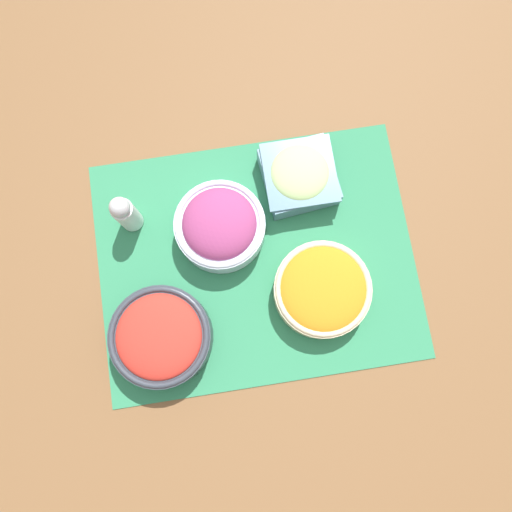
# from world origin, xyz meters

# --- Properties ---
(ground_plane) EXTENTS (3.00, 3.00, 0.00)m
(ground_plane) POSITION_xyz_m (0.00, 0.00, 0.00)
(ground_plane) COLOR brown
(placemat) EXTENTS (0.55, 0.43, 0.00)m
(placemat) POSITION_xyz_m (0.00, 0.00, 0.00)
(placemat) COLOR #2D7A51
(placemat) RESTS_ON ground_plane
(onion_bowl) EXTENTS (0.15, 0.15, 0.08)m
(onion_bowl) POSITION_xyz_m (-0.05, 0.06, 0.04)
(onion_bowl) COLOR silver
(onion_bowl) RESTS_ON placemat
(carrot_bowl) EXTENTS (0.16, 0.16, 0.06)m
(carrot_bowl) POSITION_xyz_m (0.10, -0.07, 0.03)
(carrot_bowl) COLOR beige
(carrot_bowl) RESTS_ON placemat
(tomato_bowl) EXTENTS (0.17, 0.17, 0.07)m
(tomato_bowl) POSITION_xyz_m (-0.17, -0.11, 0.04)
(tomato_bowl) COLOR #333842
(tomato_bowl) RESTS_ON placemat
(cucumber_bowl) EXTENTS (0.13, 0.13, 0.06)m
(cucumber_bowl) POSITION_xyz_m (0.10, 0.13, 0.03)
(cucumber_bowl) COLOR slate
(cucumber_bowl) RESTS_ON placemat
(pepper_shaker) EXTENTS (0.04, 0.04, 0.10)m
(pepper_shaker) POSITION_xyz_m (-0.20, 0.10, 0.06)
(pepper_shaker) COLOR silver
(pepper_shaker) RESTS_ON placemat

